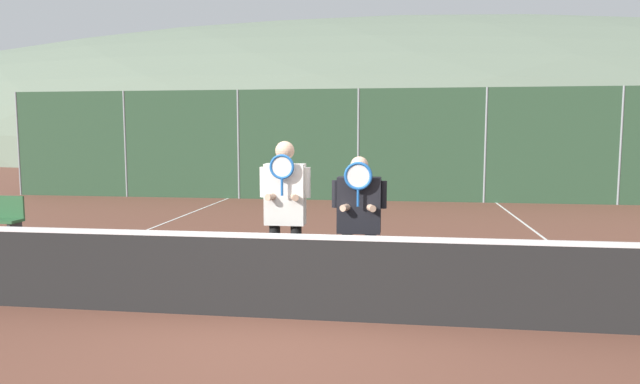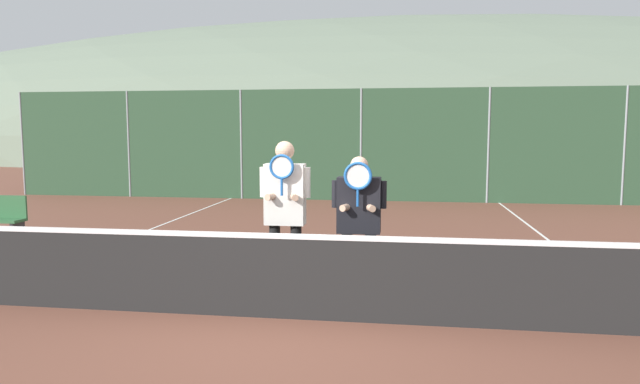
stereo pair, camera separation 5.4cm
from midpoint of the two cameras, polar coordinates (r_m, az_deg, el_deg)
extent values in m
plane|color=brown|center=(6.22, -3.19, -12.53)|extent=(120.00, 120.00, 0.00)
ellipsoid|color=slate|center=(62.60, 7.31, 4.21)|extent=(128.04, 71.13, 24.90)
cube|color=beige|center=(25.65, 6.37, 4.92)|extent=(15.17, 5.00, 2.96)
cube|color=brown|center=(25.67, 6.42, 8.63)|extent=(15.67, 5.50, 0.36)
cylinder|color=gray|center=(20.12, -27.54, 4.29)|extent=(0.06, 0.06, 3.19)
cylinder|color=gray|center=(18.28, -18.51, 4.55)|extent=(0.06, 0.06, 3.19)
cylinder|color=gray|center=(16.98, -7.79, 4.71)|extent=(0.06, 0.06, 3.19)
cylinder|color=gray|center=(16.36, 4.21, 4.70)|extent=(0.06, 0.06, 3.19)
cylinder|color=gray|center=(16.48, 16.58, 4.48)|extent=(0.06, 0.06, 3.19)
cylinder|color=gray|center=(17.34, 28.24, 4.08)|extent=(0.06, 0.06, 3.19)
cube|color=#2D4C33|center=(16.36, 4.21, 4.70)|extent=(21.18, 0.02, 3.19)
cube|color=black|center=(6.10, -3.22, -8.66)|extent=(10.21, 0.02, 0.87)
cube|color=white|center=(6.00, -3.24, -4.44)|extent=(10.21, 0.03, 0.06)
cube|color=white|center=(10.32, -21.26, -5.41)|extent=(0.05, 16.00, 0.01)
cube|color=white|center=(9.38, 24.90, -6.68)|extent=(0.05, 16.00, 0.01)
cylinder|color=black|center=(6.81, -4.30, -6.96)|extent=(0.13, 0.13, 0.90)
cylinder|color=black|center=(6.76, -2.17, -7.04)|extent=(0.13, 0.13, 0.90)
cube|color=white|center=(6.65, -3.28, -0.23)|extent=(0.47, 0.22, 0.71)
sphere|color=tan|center=(6.62, -3.31, 4.15)|extent=(0.22, 0.22, 0.22)
cylinder|color=white|center=(6.69, -5.45, 1.00)|extent=(0.08, 0.08, 0.35)
cylinder|color=white|center=(6.59, -1.09, 0.95)|extent=(0.08, 0.08, 0.35)
cylinder|color=tan|center=(6.59, -4.43, -0.43)|extent=(0.16, 0.27, 0.08)
cylinder|color=tan|center=(6.54, -2.44, -0.46)|extent=(0.16, 0.27, 0.08)
cylinder|color=#1E5BAD|center=(6.47, -3.61, 0.52)|extent=(0.03, 0.03, 0.20)
torus|color=#1E5BAD|center=(6.45, -3.62, 2.53)|extent=(0.29, 0.03, 0.29)
cylinder|color=silver|center=(6.45, -3.62, 2.53)|extent=(0.23, 0.00, 0.23)
cylinder|color=#56565B|center=(6.72, 2.93, -7.49)|extent=(0.13, 0.13, 0.82)
cylinder|color=#56565B|center=(6.70, 5.28, -7.55)|extent=(0.13, 0.13, 0.82)
cube|color=black|center=(6.58, 4.15, -1.32)|extent=(0.50, 0.22, 0.65)
sphere|color=tan|center=(6.54, 4.18, 2.67)|extent=(0.21, 0.21, 0.21)
cylinder|color=black|center=(6.59, 1.78, -0.19)|extent=(0.08, 0.08, 0.32)
cylinder|color=black|center=(6.55, 6.55, -0.27)|extent=(0.08, 0.08, 0.32)
cylinder|color=tan|center=(6.50, 2.99, -1.51)|extent=(0.16, 0.27, 0.08)
cylinder|color=tan|center=(6.48, 5.19, -1.54)|extent=(0.16, 0.27, 0.08)
cylinder|color=#1E5BAD|center=(6.39, 4.04, -0.56)|extent=(0.03, 0.03, 0.20)
torus|color=#1E5BAD|center=(6.36, 4.05, 1.60)|extent=(0.32, 0.03, 0.32)
cylinder|color=silver|center=(6.36, 4.05, 1.60)|extent=(0.26, 0.00, 0.26)
cube|color=#285638|center=(21.10, -13.45, 2.37)|extent=(4.08, 1.88, 0.76)
cube|color=#2D3842|center=(21.07, -13.50, 4.24)|extent=(2.24, 1.73, 0.62)
cylinder|color=black|center=(19.77, -10.88, 1.08)|extent=(0.60, 0.16, 0.60)
cylinder|color=black|center=(21.58, -9.21, 1.52)|extent=(0.60, 0.16, 0.60)
cylinder|color=black|center=(20.79, -17.81, 1.14)|extent=(0.60, 0.16, 0.60)
cylinder|color=black|center=(22.53, -15.65, 1.56)|extent=(0.60, 0.16, 0.60)
cube|color=#285638|center=(19.57, 0.35, 2.42)|extent=(4.42, 1.81, 0.87)
cube|color=#2D3842|center=(19.54, 0.36, 4.73)|extent=(2.43, 1.66, 0.71)
cylinder|color=black|center=(18.54, 4.35, 0.85)|extent=(0.60, 0.16, 0.60)
cylinder|color=black|center=(20.37, 4.72, 1.31)|extent=(0.60, 0.16, 0.60)
cylinder|color=black|center=(18.96, -4.34, 0.96)|extent=(0.60, 0.16, 0.60)
cylinder|color=black|center=(20.76, -3.22, 1.41)|extent=(0.60, 0.16, 0.60)
cube|color=#B2B7BC|center=(19.39, 16.10, 2.03)|extent=(4.53, 1.72, 0.79)
cube|color=#2D3842|center=(19.36, 16.17, 4.17)|extent=(2.49, 1.58, 0.65)
cylinder|color=black|center=(18.82, 20.87, 0.54)|extent=(0.60, 0.16, 0.60)
cylinder|color=black|center=(20.53, 19.82, 1.01)|extent=(0.60, 0.16, 0.60)
cylinder|color=black|center=(18.41, 11.88, 0.70)|extent=(0.60, 0.16, 0.60)
cylinder|color=black|center=(20.15, 11.58, 1.16)|extent=(0.60, 0.16, 0.60)
cylinder|color=black|center=(19.71, 27.68, 0.48)|extent=(0.60, 0.16, 0.60)
cylinder|color=black|center=(21.37, 26.14, 0.93)|extent=(0.60, 0.16, 0.60)
cube|color=#333338|center=(11.35, -27.86, -3.68)|extent=(0.06, 0.32, 0.40)
camera|label=1|loc=(0.03, -89.77, 0.02)|focal=32.00mm
camera|label=2|loc=(0.03, 90.23, -0.02)|focal=32.00mm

